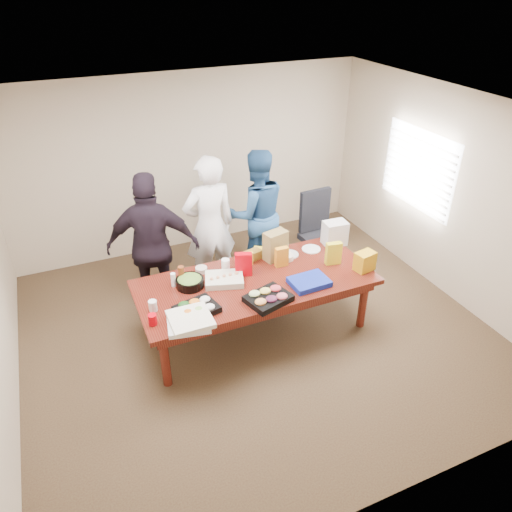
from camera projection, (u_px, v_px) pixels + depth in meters
name	position (u px, v px, depth m)	size (l,w,h in m)	color
floor	(256.00, 330.00, 6.07)	(5.50, 5.00, 0.02)	#47301E
ceiling	(256.00, 112.00, 4.66)	(5.50, 5.00, 0.02)	white
wall_back	(190.00, 163.00, 7.33)	(5.50, 0.04, 2.70)	beige
wall_front	(397.00, 391.00, 3.41)	(5.50, 0.04, 2.70)	beige
wall_right	(448.00, 195.00, 6.31)	(0.04, 5.00, 2.70)	beige
window_panel	(418.00, 169.00, 6.69)	(0.03, 1.40, 1.10)	white
window_blinds	(416.00, 170.00, 6.68)	(0.04, 1.36, 1.00)	beige
conference_table	(256.00, 306.00, 5.87)	(2.80, 1.20, 0.75)	#4C1C0F
office_chair	(321.00, 236.00, 6.96)	(0.59, 0.59, 1.15)	black
person_center	(210.00, 226.00, 6.36)	(0.71, 0.47, 1.95)	white
person_right	(256.00, 214.00, 6.78)	(0.91, 0.71, 1.87)	#265184
person_left	(153.00, 247.00, 5.92)	(1.13, 0.47, 1.93)	black
veggie_tray	(197.00, 309.00, 5.15)	(0.43, 0.34, 0.07)	black
fruit_tray	(268.00, 298.00, 5.31)	(0.46, 0.36, 0.07)	black
sheet_cake	(224.00, 279.00, 5.62)	(0.44, 0.33, 0.08)	silver
salad_bowl	(190.00, 283.00, 5.54)	(0.32, 0.32, 0.10)	black
chip_bag_blue	(309.00, 282.00, 5.59)	(0.44, 0.33, 0.07)	#1327A1
chip_bag_red	(243.00, 264.00, 5.71)	(0.20, 0.08, 0.29)	#C3000D
chip_bag_yellow	(333.00, 253.00, 5.92)	(0.19, 0.08, 0.29)	yellow
chip_bag_orange	(282.00, 257.00, 5.89)	(0.16, 0.07, 0.25)	orange
mayo_jar	(226.00, 265.00, 5.82)	(0.10, 0.10, 0.16)	white
mustard_bottle	(251.00, 258.00, 5.94)	(0.06, 0.06, 0.17)	yellow
dressing_bottle	(181.00, 275.00, 5.57)	(0.07, 0.07, 0.22)	maroon
ranch_bottle	(173.00, 280.00, 5.53)	(0.06, 0.06, 0.17)	white
banana_bunch	(263.00, 252.00, 6.15)	(0.26, 0.15, 0.09)	yellow
bread_loaf	(251.00, 256.00, 6.04)	(0.29, 0.13, 0.12)	olive
kraft_bag	(275.00, 245.00, 6.00)	(0.29, 0.17, 0.38)	olive
red_cup	(153.00, 319.00, 4.95)	(0.09, 0.09, 0.12)	#BD000B
clear_cup_a	(153.00, 306.00, 5.15)	(0.09, 0.09, 0.12)	white
clear_cup_b	(153.00, 306.00, 5.15)	(0.09, 0.09, 0.12)	silver
pizza_box_lower	(188.00, 322.00, 4.98)	(0.43, 0.43, 0.05)	white
pizza_box_upper	(190.00, 319.00, 4.94)	(0.43, 0.43, 0.05)	white
plate_a	(311.00, 249.00, 6.29)	(0.24, 0.24, 0.01)	white
plate_b	(289.00, 254.00, 6.17)	(0.23, 0.23, 0.01)	silver
dip_bowl_a	(287.00, 257.00, 6.06)	(0.17, 0.17, 0.07)	white
dip_bowl_b	(201.00, 269.00, 5.83)	(0.14, 0.14, 0.06)	beige
grocery_bag_white	(335.00, 233.00, 6.34)	(0.30, 0.21, 0.32)	white
grocery_bag_yellow	(365.00, 261.00, 5.82)	(0.24, 0.16, 0.24)	gold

